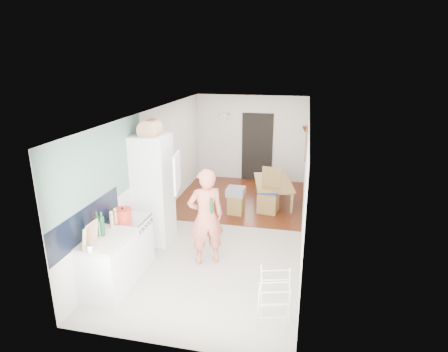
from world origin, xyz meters
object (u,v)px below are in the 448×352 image
at_px(dining_table, 274,194).
at_px(dining_chair, 269,191).
at_px(stool, 236,205).
at_px(drying_rack, 274,301).
at_px(person, 206,209).

height_order(dining_table, dining_chair, dining_chair).
distance_m(stool, drying_rack, 3.89).
bearing_deg(stool, dining_table, 47.96).
relative_size(dining_table, dining_chair, 1.27).
xyz_separation_m(person, stool, (0.12, 2.25, -0.81)).
bearing_deg(drying_rack, stool, 92.67).
height_order(dining_chair, drying_rack, dining_chair).
distance_m(person, dining_table, 3.37).
xyz_separation_m(dining_table, dining_chair, (-0.08, -0.64, 0.29)).
xyz_separation_m(person, dining_chair, (0.85, 2.50, -0.50)).
bearing_deg(dining_chair, dining_table, 91.24).
relative_size(person, stool, 4.54).
height_order(person, dining_table, person).
distance_m(person, drying_rack, 2.06).
bearing_deg(person, stool, -120.77).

